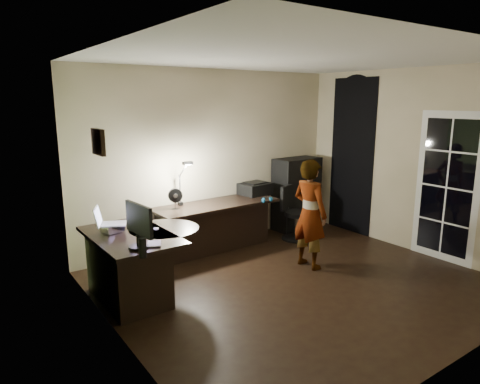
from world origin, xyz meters
TOP-DOWN VIEW (x-y plane):
  - floor at (0.00, 0.00)m, footprint 4.50×4.00m
  - ceiling at (0.00, 0.00)m, footprint 4.50×4.00m
  - wall_back at (0.00, 2.00)m, footprint 4.50×0.01m
  - wall_front at (0.00, -2.00)m, footprint 4.50×0.01m
  - wall_left at (-2.25, 0.00)m, footprint 0.01×4.00m
  - wall_right at (2.25, 0.00)m, footprint 0.01×4.00m
  - green_wall_overlay at (-2.24, 0.00)m, footprint 0.00×4.00m
  - arched_doorway at (2.24, 1.15)m, footprint 0.01×0.90m
  - french_door at (2.24, -0.55)m, footprint 0.02×0.92m
  - framed_picture at (-2.22, 0.45)m, footprint 0.04×0.30m
  - desk_left at (-1.83, 0.80)m, footprint 0.84×1.35m
  - desk_right at (-0.18, 1.63)m, footprint 1.96×0.74m
  - cabinet at (1.58, 1.78)m, footprint 0.86×0.47m
  - laptop_stand at (-1.97, 0.98)m, footprint 0.25×0.22m
  - laptop at (-1.97, 0.98)m, footprint 0.43×0.42m
  - monitor at (-1.93, 0.31)m, footprint 0.15×0.50m
  - mouse at (-1.54, 0.75)m, footprint 0.07×0.09m
  - phone at (-1.69, 0.62)m, footprint 0.12×0.16m
  - pen at (-1.65, 0.87)m, footprint 0.03×0.12m
  - speaker at (-2.00, 0.01)m, footprint 0.08×0.08m
  - notepad at (-1.76, 0.32)m, footprint 0.21×0.23m
  - desk_fan at (-0.83, 1.68)m, footprint 0.23×0.17m
  - headphones at (0.54, 1.30)m, footprint 0.20×0.12m
  - printer at (0.68, 1.80)m, footprint 0.52×0.43m
  - desk_lamp at (-0.67, 1.83)m, footprint 0.28×0.38m
  - office_chair at (1.17, 1.30)m, footprint 0.64×0.64m
  - person at (0.50, 0.34)m, footprint 0.39×0.56m

SIDE VIEW (x-z plane):
  - floor at x=0.00m, z-range -0.01..0.00m
  - desk_right at x=-0.18m, z-range 0.00..0.73m
  - desk_left at x=-1.83m, z-range 0.00..0.77m
  - office_chair at x=1.17m, z-range 0.00..0.88m
  - cabinet at x=1.58m, z-range 0.00..1.26m
  - person at x=0.50m, z-range 0.00..1.49m
  - headphones at x=0.54m, z-range 0.72..0.80m
  - phone at x=-1.69m, z-range 0.78..0.78m
  - pen at x=-1.65m, z-range 0.78..0.79m
  - notepad at x=-1.76m, z-range 0.78..0.79m
  - mouse at x=-1.54m, z-range 0.78..0.81m
  - laptop_stand at x=-1.97m, z-range 0.78..0.86m
  - printer at x=0.68m, z-range 0.72..0.93m
  - desk_fan at x=-0.83m, z-range 0.72..1.03m
  - speaker at x=-2.00m, z-range 0.78..0.97m
  - monitor at x=-1.93m, z-range 0.78..1.10m
  - laptop at x=-1.97m, z-range 0.86..1.08m
  - french_door at x=2.24m, z-range 0.00..2.10m
  - desk_lamp at x=-0.67m, z-range 0.72..1.45m
  - arched_doorway at x=2.24m, z-range 0.00..2.60m
  - wall_back at x=0.00m, z-range 0.00..2.70m
  - wall_front at x=0.00m, z-range 0.00..2.70m
  - wall_left at x=-2.25m, z-range 0.00..2.70m
  - wall_right at x=2.25m, z-range 0.00..2.70m
  - green_wall_overlay at x=-2.24m, z-range 0.00..2.70m
  - framed_picture at x=-2.22m, z-range 1.73..1.98m
  - ceiling at x=0.00m, z-range 2.70..2.71m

